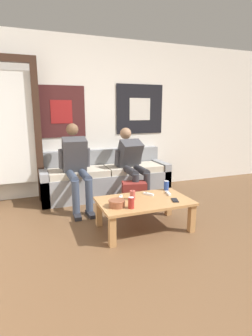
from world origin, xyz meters
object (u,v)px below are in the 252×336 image
object	(u,v)px
cell_phone	(175,200)
person_seated_teen	(132,161)
ceramic_bowl	(117,203)
game_controller_near_right	(148,194)
pillar_candle	(133,195)
backpack	(134,196)
coffee_table	(144,205)
couch	(106,179)
person_seated_adult	(76,163)
drink_can_red	(131,203)
game_controller_near_left	(168,193)
game_controller_far_center	(121,197)
drink_can_blue	(166,185)

from	to	relation	value
cell_phone	person_seated_teen	bearing A→B (deg)	92.15
ceramic_bowl	game_controller_near_right	world-z (taller)	ceramic_bowl
person_seated_teen	pillar_candle	bearing A→B (deg)	-111.25
backpack	pillar_candle	bearing A→B (deg)	-114.10
coffee_table	game_controller_near_right	distance (m)	0.21
person_seated_teen	coffee_table	bearing A→B (deg)	-104.22
person_seated_teen	couch	bearing A→B (deg)	138.56
person_seated_adult	drink_can_red	world-z (taller)	person_seated_adult
couch	drink_can_red	xyz separation A→B (m)	(-0.18, -1.60, 0.15)
coffee_table	backpack	size ratio (longest dim) A/B	2.83
couch	person_seated_teen	world-z (taller)	person_seated_teen
person_seated_teen	game_controller_near_right	xyz separation A→B (m)	(-0.16, -0.95, -0.24)
coffee_table	cell_phone	bearing A→B (deg)	-24.30
game_controller_near_left	game_controller_far_center	size ratio (longest dim) A/B	1.03
cell_phone	game_controller_near_right	bearing A→B (deg)	123.90
pillar_candle	game_controller_near_right	xyz separation A→B (m)	(0.25, 0.09, -0.04)
drink_can_red	game_controller_near_left	bearing A→B (deg)	25.20
couch	game_controller_far_center	bearing A→B (deg)	-98.15
couch	backpack	size ratio (longest dim) A/B	5.49
coffee_table	drink_can_blue	size ratio (longest dim) A/B	8.71
drink_can_red	game_controller_far_center	bearing A→B (deg)	90.24
pillar_candle	cell_phone	size ratio (longest dim) A/B	0.80
pillar_candle	drink_can_blue	bearing A→B (deg)	19.16
person_seated_teen	pillar_candle	world-z (taller)	person_seated_teen
game_controller_near_right	cell_phone	size ratio (longest dim) A/B	0.92
drink_can_red	cell_phone	bearing A→B (deg)	4.59
couch	cell_phone	size ratio (longest dim) A/B	13.99
couch	cell_phone	xyz separation A→B (m)	(0.39, -1.55, 0.10)
couch	backpack	bearing A→B (deg)	-73.32
drink_can_red	game_controller_near_right	xyz separation A→B (m)	(0.37, 0.35, -0.05)
person_seated_teen	ceramic_bowl	distance (m)	1.38
ceramic_bowl	drink_can_blue	bearing A→B (deg)	23.58
pillar_candle	coffee_table	bearing A→B (deg)	-27.18
pillar_candle	cell_phone	bearing A→B (deg)	-25.11
couch	ceramic_bowl	xyz separation A→B (m)	(-0.31, -1.50, 0.13)
couch	game_controller_near_right	xyz separation A→B (m)	(0.19, -1.25, 0.10)
backpack	drink_can_red	distance (m)	0.99
coffee_table	backpack	world-z (taller)	backpack
coffee_table	person_seated_teen	distance (m)	1.18
person_seated_adult	drink_can_blue	bearing A→B (deg)	-37.84
couch	person_seated_teen	xyz separation A→B (m)	(0.34, -0.30, 0.34)
game_controller_near_right	pillar_candle	bearing A→B (deg)	-160.20
person_seated_adult	game_controller_far_center	size ratio (longest dim) A/B	8.39
drink_can_red	cell_phone	size ratio (longest dim) A/B	0.83
couch	ceramic_bowl	size ratio (longest dim) A/B	11.41
person_seated_adult	person_seated_teen	xyz separation A→B (m)	(0.88, 0.04, -0.03)
backpack	game_controller_far_center	world-z (taller)	game_controller_far_center
couch	cell_phone	distance (m)	1.60
game_controller_near_left	game_controller_near_right	size ratio (longest dim) A/B	1.07
couch	game_controller_far_center	distance (m)	1.27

